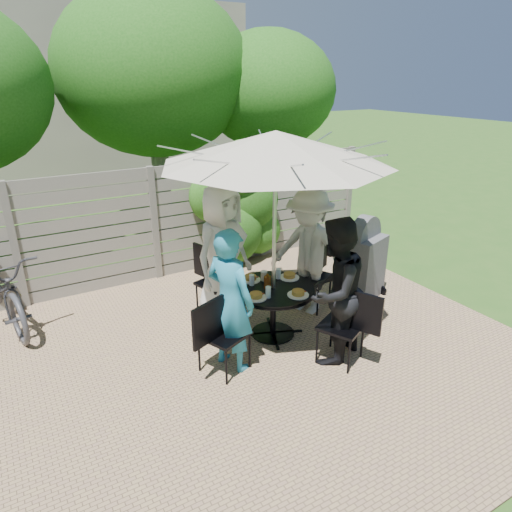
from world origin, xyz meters
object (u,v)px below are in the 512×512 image
syrup_jug (267,282)px  chair_left (223,349)px  plate_right (289,276)px  coffee_cup (264,276)px  umbrella (276,148)px  bicycle (3,287)px  glass_left (268,292)px  patio_table (273,302)px  plate_front (298,294)px  person_back (222,253)px  person_right (309,252)px  glass_right (278,273)px  chair_front (341,340)px  plate_left (256,296)px  glass_back (252,280)px  person_left (230,301)px  bbq_grill (363,261)px  chair_right (312,288)px  plate_back (251,278)px  chair_back (216,295)px  person_front (334,292)px

syrup_jug → chair_left: bearing=-153.9°
plate_right → syrup_jug: (-0.41, -0.12, 0.06)m
plate_right → syrup_jug: 0.43m
syrup_jug → coffee_cup: syrup_jug is taller
umbrella → bicycle: umbrella is taller
umbrella → glass_left: bearing=-135.1°
glass_left → coffee_cup: 0.48m
patio_table → plate_front: plate_front is taller
person_back → glass_left: size_ratio=13.42×
person_right → bicycle: person_right is taller
person_back → plate_front: 1.21m
glass_left → coffee_cup: (0.20, 0.44, -0.01)m
glass_right → chair_front: bearing=-80.7°
plate_left → glass_back: glass_back is taller
person_left → bbq_grill: person_left is taller
person_left → syrup_jug: size_ratio=10.47×
glass_right → bicycle: (-3.12, 1.86, -0.22)m
person_back → bbq_grill: size_ratio=1.47×
umbrella → bicycle: bearing=144.8°
chair_left → person_right: 1.89m
plate_front → glass_left: size_ratio=1.86×
glass_left → bbq_grill: 2.00m
glass_back → glass_right: bearing=-0.1°
person_left → chair_right: size_ratio=1.71×
glass_left → syrup_jug: 0.25m
chair_left → person_right: size_ratio=0.54×
glass_left → chair_right: bearing=27.9°
umbrella → glass_right: bearing=44.9°
person_left → plate_back: person_left is taller
plate_left → syrup_jug: size_ratio=1.62×
chair_back → chair_front: 1.93m
patio_table → plate_left: bearing=-157.1°
patio_table → bbq_grill: size_ratio=1.07×
plate_back → glass_right: size_ratio=1.86×
umbrella → chair_right: (0.89, 0.38, -2.10)m
chair_right → plate_right: 0.73m
plate_left → umbrella: bearing=22.9°
chair_front → bicycle: size_ratio=0.47×
patio_table → person_back: (-0.32, 0.76, 0.46)m
person_front → patio_table: bearing=-90.0°
person_left → bbq_grill: 2.58m
patio_table → person_back: bearing=112.9°
plate_back → plate_left: same height
chair_front → bbq_grill: (1.36, 1.17, 0.29)m
plate_front → person_right: bearing=46.4°
plate_right → coffee_cup: size_ratio=2.17×
person_front → plate_front: size_ratio=6.68×
chair_back → bicycle: 2.81m
person_right → plate_back: person_right is taller
person_front → person_left: bearing=-45.0°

